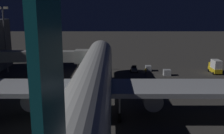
{
  "coord_description": "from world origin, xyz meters",
  "views": [
    {
      "loc": [
        -3.1,
        48.86,
        16.69
      ],
      "look_at": [
        -3.0,
        -11.33,
        3.5
      ],
      "focal_mm": 41.88,
      "sensor_mm": 36.0,
      "label": 1
    }
  ],
  "objects_px": {
    "ground_crew_near_nose_gear": "(111,66)",
    "ground_crew_marshaller_fwd": "(146,71)",
    "jet_bridge": "(49,56)",
    "baggage_container_mid_row": "(148,68)",
    "apron_floodlight_mast": "(5,35)",
    "traffic_cone_nose_port": "(109,71)",
    "baggage_tug_spare": "(134,69)",
    "traffic_cone_nose_starboard": "(93,71)",
    "baggage_container_near_belt": "(167,73)",
    "catering_truck": "(215,66)",
    "airliner_at_gate": "(92,83)"
  },
  "relations": [
    {
      "from": "catering_truck",
      "to": "traffic_cone_nose_starboard",
      "type": "relative_size",
      "value": 9.12
    },
    {
      "from": "catering_truck",
      "to": "traffic_cone_nose_port",
      "type": "bearing_deg",
      "value": -3.46
    },
    {
      "from": "baggage_container_near_belt",
      "to": "ground_crew_marshaller_fwd",
      "type": "height_order",
      "value": "ground_crew_marshaller_fwd"
    },
    {
      "from": "airliner_at_gate",
      "to": "catering_truck",
      "type": "distance_m",
      "value": 43.27
    },
    {
      "from": "jet_bridge",
      "to": "baggage_container_mid_row",
      "type": "relative_size",
      "value": 11.65
    },
    {
      "from": "ground_crew_near_nose_gear",
      "to": "traffic_cone_nose_port",
      "type": "xyz_separation_m",
      "value": [
        0.43,
        2.61,
        -0.68
      ]
    },
    {
      "from": "ground_crew_near_nose_gear",
      "to": "ground_crew_marshaller_fwd",
      "type": "xyz_separation_m",
      "value": [
        -9.22,
        5.81,
        0.04
      ]
    },
    {
      "from": "baggage_container_near_belt",
      "to": "ground_crew_near_nose_gear",
      "type": "xyz_separation_m",
      "value": [
        14.67,
        -6.87,
        0.18
      ]
    },
    {
      "from": "baggage_tug_spare",
      "to": "catering_truck",
      "type": "distance_m",
      "value": 21.8
    },
    {
      "from": "baggage_tug_spare",
      "to": "ground_crew_marshaller_fwd",
      "type": "bearing_deg",
      "value": 135.41
    },
    {
      "from": "catering_truck",
      "to": "baggage_container_near_belt",
      "type": "distance_m",
      "value": 13.74
    },
    {
      "from": "jet_bridge",
      "to": "ground_crew_near_nose_gear",
      "type": "height_order",
      "value": "jet_bridge"
    },
    {
      "from": "traffic_cone_nose_starboard",
      "to": "baggage_container_near_belt",
      "type": "bearing_deg",
      "value": 167.67
    },
    {
      "from": "catering_truck",
      "to": "baggage_container_near_belt",
      "type": "relative_size",
      "value": 2.72
    },
    {
      "from": "airliner_at_gate",
      "to": "baggage_tug_spare",
      "type": "distance_m",
      "value": 33.13
    },
    {
      "from": "airliner_at_gate",
      "to": "traffic_cone_nose_starboard",
      "type": "relative_size",
      "value": 120.82
    },
    {
      "from": "traffic_cone_nose_starboard",
      "to": "catering_truck",
      "type": "bearing_deg",
      "value": 177.0
    },
    {
      "from": "airliner_at_gate",
      "to": "baggage_container_near_belt",
      "type": "xyz_separation_m",
      "value": [
        -17.3,
        -27.63,
        -5.08
      ]
    },
    {
      "from": "baggage_container_near_belt",
      "to": "ground_crew_marshaller_fwd",
      "type": "bearing_deg",
      "value": -10.97
    },
    {
      "from": "jet_bridge",
      "to": "traffic_cone_nose_starboard",
      "type": "bearing_deg",
      "value": -135.47
    },
    {
      "from": "catering_truck",
      "to": "ground_crew_marshaller_fwd",
      "type": "height_order",
      "value": "catering_truck"
    },
    {
      "from": "traffic_cone_nose_port",
      "to": "baggage_container_mid_row",
      "type": "bearing_deg",
      "value": -175.17
    },
    {
      "from": "traffic_cone_nose_starboard",
      "to": "baggage_tug_spare",
      "type": "bearing_deg",
      "value": 177.81
    },
    {
      "from": "traffic_cone_nose_port",
      "to": "baggage_tug_spare",
      "type": "bearing_deg",
      "value": 176.4
    },
    {
      "from": "airliner_at_gate",
      "to": "jet_bridge",
      "type": "xyz_separation_m",
      "value": [
        11.86,
        -22.4,
        0.1
      ]
    },
    {
      "from": "airliner_at_gate",
      "to": "catering_truck",
      "type": "bearing_deg",
      "value": -135.56
    },
    {
      "from": "baggage_container_near_belt",
      "to": "catering_truck",
      "type": "bearing_deg",
      "value": -169.33
    },
    {
      "from": "baggage_container_mid_row",
      "to": "traffic_cone_nose_port",
      "type": "relative_size",
      "value": 3.45
    },
    {
      "from": "ground_crew_near_nose_gear",
      "to": "ground_crew_marshaller_fwd",
      "type": "relative_size",
      "value": 0.97
    },
    {
      "from": "ground_crew_near_nose_gear",
      "to": "baggage_tug_spare",
      "type": "bearing_deg",
      "value": 154.64
    },
    {
      "from": "ground_crew_marshaller_fwd",
      "to": "jet_bridge",
      "type": "bearing_deg",
      "value": 14.87
    },
    {
      "from": "apron_floodlight_mast",
      "to": "ground_crew_near_nose_gear",
      "type": "bearing_deg",
      "value": -173.09
    },
    {
      "from": "baggage_tug_spare",
      "to": "traffic_cone_nose_starboard",
      "type": "distance_m",
      "value": 11.25
    },
    {
      "from": "baggage_container_near_belt",
      "to": "ground_crew_near_nose_gear",
      "type": "bearing_deg",
      "value": -25.08
    },
    {
      "from": "catering_truck",
      "to": "baggage_container_near_belt",
      "type": "bearing_deg",
      "value": 10.67
    },
    {
      "from": "apron_floodlight_mast",
      "to": "baggage_container_near_belt",
      "type": "relative_size",
      "value": 9.51
    },
    {
      "from": "jet_bridge",
      "to": "ground_crew_marshaller_fwd",
      "type": "distance_m",
      "value": 25.02
    },
    {
      "from": "jet_bridge",
      "to": "baggage_tug_spare",
      "type": "distance_m",
      "value": 23.35
    },
    {
      "from": "ground_crew_marshaller_fwd",
      "to": "airliner_at_gate",
      "type": "bearing_deg",
      "value": 67.57
    },
    {
      "from": "catering_truck",
      "to": "traffic_cone_nose_starboard",
      "type": "height_order",
      "value": "catering_truck"
    },
    {
      "from": "ground_crew_marshaller_fwd",
      "to": "baggage_container_near_belt",
      "type": "bearing_deg",
      "value": 169.03
    },
    {
      "from": "baggage_tug_spare",
      "to": "baggage_container_mid_row",
      "type": "relative_size",
      "value": 1.45
    },
    {
      "from": "airliner_at_gate",
      "to": "apron_floodlight_mast",
      "type": "distance_m",
      "value": 40.45
    },
    {
      "from": "jet_bridge",
      "to": "ground_crew_marshaller_fwd",
      "type": "height_order",
      "value": "jet_bridge"
    },
    {
      "from": "apron_floodlight_mast",
      "to": "ground_crew_near_nose_gear",
      "type": "distance_m",
      "value": 29.8
    },
    {
      "from": "baggage_tug_spare",
      "to": "baggage_container_near_belt",
      "type": "xyz_separation_m",
      "value": [
        -8.27,
        3.83,
        -0.01
      ]
    },
    {
      "from": "baggage_tug_spare",
      "to": "baggage_container_near_belt",
      "type": "bearing_deg",
      "value": 155.14
    },
    {
      "from": "catering_truck",
      "to": "apron_floodlight_mast",
      "type": "bearing_deg",
      "value": -0.94
    },
    {
      "from": "apron_floodlight_mast",
      "to": "traffic_cone_nose_port",
      "type": "relative_size",
      "value": 31.85
    },
    {
      "from": "airliner_at_gate",
      "to": "baggage_container_near_belt",
      "type": "height_order",
      "value": "airliner_at_gate"
    }
  ]
}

